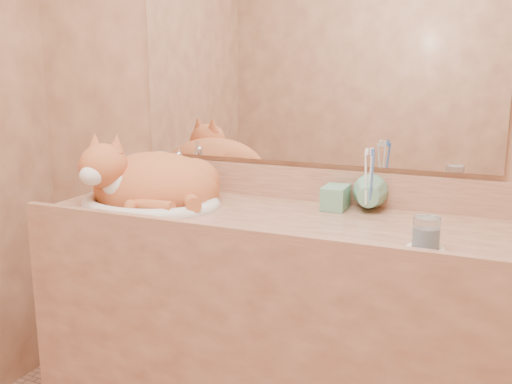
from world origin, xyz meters
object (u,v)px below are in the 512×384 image
at_px(vanity_counter, 279,339).
at_px(soap_dispenser, 331,187).
at_px(cat, 149,180).
at_px(toothbrush_cup, 368,199).
at_px(water_glass, 426,232).
at_px(sink_basin, 150,183).

height_order(vanity_counter, soap_dispenser, soap_dispenser).
xyz_separation_m(cat, toothbrush_cup, (0.75, 0.13, -0.03)).
height_order(cat, water_glass, cat).
relative_size(vanity_counter, sink_basin, 3.21).
distance_m(vanity_counter, toothbrush_cup, 0.56).
relative_size(sink_basin, cat, 1.07).
xyz_separation_m(vanity_counter, sink_basin, (-0.48, -0.02, 0.50)).
height_order(soap_dispenser, water_glass, soap_dispenser).
xyz_separation_m(vanity_counter, soap_dispenser, (0.13, 0.12, 0.51)).
relative_size(sink_basin, toothbrush_cup, 4.21).
relative_size(vanity_counter, soap_dispenser, 9.02).
bearing_deg(sink_basin, cat, 119.27).
relative_size(cat, toothbrush_cup, 3.93).
distance_m(toothbrush_cup, water_glass, 0.38).
bearing_deg(sink_basin, water_glass, -20.99).
bearing_deg(vanity_counter, sink_basin, -177.61).
height_order(toothbrush_cup, water_glass, toothbrush_cup).
xyz_separation_m(vanity_counter, water_glass, (0.48, -0.17, 0.48)).
distance_m(sink_basin, water_glass, 0.97).
distance_m(cat, toothbrush_cup, 0.76).
bearing_deg(toothbrush_cup, cat, -169.82).
bearing_deg(vanity_counter, cat, -179.93).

